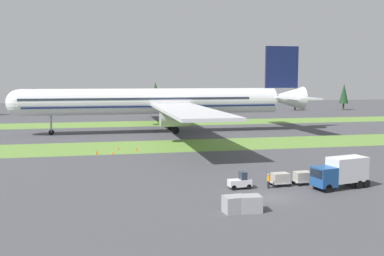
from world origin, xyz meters
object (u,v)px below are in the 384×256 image
(cargo_dolly_second, at_px, (303,177))
(taxiway_marker_1, at_px, (136,149))
(uld_container_0, at_px, (250,204))
(taxiway_marker_3, at_px, (113,153))
(taxiway_marker_2, at_px, (118,148))
(baggage_tug, at_px, (240,182))
(cargo_dolly_lead, at_px, (280,178))
(catering_truck, at_px, (341,172))
(taxiway_marker_0, at_px, (96,152))
(ground_crew_marshaller, at_px, (268,180))
(uld_container_1, at_px, (234,204))
(airliner, at_px, (165,101))

(cargo_dolly_second, bearing_deg, taxiway_marker_1, 28.49)
(uld_container_0, xyz_separation_m, taxiway_marker_3, (-12.05, 34.94, -0.55))
(taxiway_marker_2, bearing_deg, baggage_tug, -67.62)
(cargo_dolly_lead, xyz_separation_m, catering_truck, (6.37, -2.40, 1.03))
(uld_container_0, bearing_deg, taxiway_marker_0, 112.62)
(taxiway_marker_0, relative_size, taxiway_marker_3, 1.40)
(cargo_dolly_second, bearing_deg, ground_crew_marshaller, 97.91)
(baggage_tug, height_order, ground_crew_marshaller, baggage_tug)
(cargo_dolly_second, xyz_separation_m, taxiway_marker_2, (-20.72, 30.69, -0.65))
(catering_truck, xyz_separation_m, taxiway_marker_1, (-21.04, 31.33, -1.64))
(cargo_dolly_lead, relative_size, ground_crew_marshaller, 1.31)
(cargo_dolly_second, distance_m, uld_container_0, 13.20)
(uld_container_1, distance_m, taxiway_marker_0, 37.66)
(cargo_dolly_lead, xyz_separation_m, taxiway_marker_3, (-18.85, 26.13, -0.68))
(airliner, bearing_deg, uld_container_0, 179.21)
(airliner, height_order, taxiway_marker_2, airliner)
(catering_truck, xyz_separation_m, uld_container_0, (-13.17, -6.40, -1.17))
(baggage_tug, bearing_deg, taxiway_marker_0, 28.73)
(airliner, height_order, uld_container_0, airliner)
(cargo_dolly_second, height_order, catering_truck, catering_truck)
(airliner, xyz_separation_m, taxiway_marker_2, (-11.94, -23.93, -7.11))
(uld_container_1, relative_size, taxiway_marker_1, 3.18)
(catering_truck, xyz_separation_m, taxiway_marker_3, (-25.23, 28.54, -1.72))
(uld_container_1, height_order, taxiway_marker_0, uld_container_1)
(airliner, height_order, taxiway_marker_0, airliner)
(uld_container_1, bearing_deg, catering_truck, 23.33)
(cargo_dolly_lead, bearing_deg, catering_truck, -113.56)
(uld_container_1, distance_m, taxiway_marker_2, 40.72)
(airliner, bearing_deg, taxiway_marker_2, 153.52)
(ground_crew_marshaller, xyz_separation_m, taxiway_marker_3, (-17.07, 26.88, -0.71))
(taxiway_marker_0, bearing_deg, taxiway_marker_2, 49.45)
(cargo_dolly_second, distance_m, taxiway_marker_0, 35.94)
(uld_container_1, relative_size, taxiway_marker_0, 3.01)
(cargo_dolly_lead, bearing_deg, baggage_tug, 90.00)
(cargo_dolly_lead, distance_m, cargo_dolly_second, 2.90)
(uld_container_0, distance_m, uld_container_1, 1.57)
(taxiway_marker_0, bearing_deg, cargo_dolly_lead, -50.95)
(ground_crew_marshaller, distance_m, uld_container_1, 10.37)
(cargo_dolly_lead, xyz_separation_m, cargo_dolly_second, (2.90, 0.15, 0.00))
(baggage_tug, height_order, taxiway_marker_2, baggage_tug)
(catering_truck, bearing_deg, airliner, 0.15)
(cargo_dolly_lead, distance_m, taxiway_marker_0, 34.16)
(taxiway_marker_2, height_order, taxiway_marker_3, taxiway_marker_2)
(baggage_tug, xyz_separation_m, catering_truck, (11.39, -2.15, 1.14))
(uld_container_1, bearing_deg, taxiway_marker_1, 99.49)
(airliner, distance_m, uld_container_0, 63.92)
(airliner, xyz_separation_m, baggage_tug, (0.87, -55.02, -6.56))
(taxiway_marker_1, xyz_separation_m, taxiway_marker_2, (-3.16, 1.92, -0.05))
(taxiway_marker_2, bearing_deg, uld_container_0, -74.46)
(airliner, relative_size, cargo_dolly_second, 37.74)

